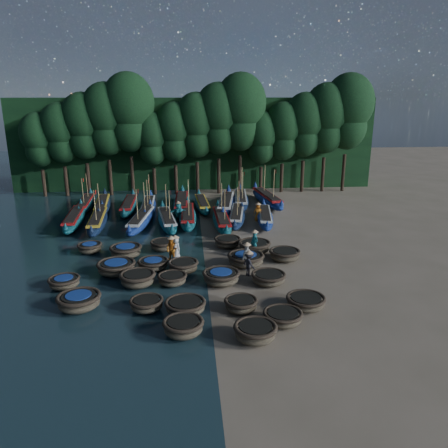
{
  "coord_description": "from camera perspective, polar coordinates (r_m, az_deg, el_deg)",
  "views": [
    {
      "loc": [
        -0.96,
        -26.5,
        10.3
      ],
      "look_at": [
        1.59,
        3.72,
        1.3
      ],
      "focal_mm": 35.0,
      "sensor_mm": 36.0,
      "label": 1
    }
  ],
  "objects": [
    {
      "name": "coracle_5",
      "position": [
        23.16,
        -18.41,
        -9.51
      ],
      "size": [
        2.69,
        2.69,
        0.81
      ],
      "rotation": [
        0.0,
        0.0,
        0.43
      ],
      "color": "brown",
      "rests_on": "ground"
    },
    {
      "name": "long_boat_16",
      "position": [
        42.2,
        2.22,
        3.17
      ],
      "size": [
        2.23,
        8.29,
        3.53
      ],
      "rotation": [
        0.0,
        0.0,
        -0.1
      ],
      "color": "#10203B",
      "rests_on": "ground"
    },
    {
      "name": "long_boat_9",
      "position": [
        42.74,
        -17.63,
        2.5
      ],
      "size": [
        1.79,
        7.56,
        3.22
      ],
      "rotation": [
        0.0,
        0.0,
        0.06
      ],
      "color": "#0E4B4F",
      "rests_on": "ground"
    },
    {
      "name": "fisherman_0",
      "position": [
        28.3,
        -6.33,
        -3.06
      ],
      "size": [
        0.92,
        0.9,
        1.79
      ],
      "rotation": [
        0.0,
        0.0,
        5.54
      ],
      "color": "silver",
      "rests_on": "ground"
    },
    {
      "name": "ground",
      "position": [
        28.45,
        -2.58,
        -4.72
      ],
      "size": [
        120.0,
        120.0,
        0.0
      ],
      "primitive_type": "plane",
      "color": "#7C6D5A",
      "rests_on": "ground"
    },
    {
      "name": "long_boat_10",
      "position": [
        41.63,
        -15.62,
        2.35
      ],
      "size": [
        2.23,
        8.02,
        1.42
      ],
      "rotation": [
        0.0,
        0.0,
        0.11
      ],
      "color": "#10203B",
      "rests_on": "ground"
    },
    {
      "name": "tree_14",
      "position": [
        49.59,
        15.91,
        14.04
      ],
      "size": [
        5.34,
        5.34,
        12.58
      ],
      "color": "black",
      "rests_on": "ground"
    },
    {
      "name": "tree_8",
      "position": [
        46.68,
        -0.71,
        13.7
      ],
      "size": [
        4.92,
        4.92,
        11.6
      ],
      "color": "black",
      "rests_on": "ground"
    },
    {
      "name": "fisherman_2",
      "position": [
        28.12,
        -6.87,
        -3.2
      ],
      "size": [
        0.99,
        0.95,
        1.82
      ],
      "rotation": [
        0.0,
        0.0,
        5.69
      ],
      "color": "#C56C1A",
      "rests_on": "ground"
    },
    {
      "name": "coracle_2",
      "position": [
        19.96,
        -5.34,
        -13.21
      ],
      "size": [
        1.91,
        1.91,
        0.74
      ],
      "rotation": [
        0.0,
        0.0,
        -0.12
      ],
      "color": "brown",
      "rests_on": "ground"
    },
    {
      "name": "coracle_13",
      "position": [
        24.79,
        -0.38,
        -6.91
      ],
      "size": [
        2.16,
        2.16,
        0.76
      ],
      "rotation": [
        0.0,
        0.0,
        -0.09
      ],
      "color": "brown",
      "rests_on": "ground"
    },
    {
      "name": "coracle_11",
      "position": [
        24.96,
        -11.21,
        -7.02
      ],
      "size": [
        2.32,
        2.32,
        0.8
      ],
      "rotation": [
        0.0,
        0.0,
        0.31
      ],
      "color": "brown",
      "rests_on": "ground"
    },
    {
      "name": "long_boat_7",
      "position": [
        36.69,
        1.7,
        1.07
      ],
      "size": [
        2.56,
        7.7,
        3.31
      ],
      "rotation": [
        0.0,
        0.0,
        -0.16
      ],
      "color": "#10203B",
      "rests_on": "ground"
    },
    {
      "name": "coracle_4",
      "position": [
        20.96,
        7.68,
        -11.94
      ],
      "size": [
        2.19,
        2.19,
        0.64
      ],
      "rotation": [
        0.0,
        0.0,
        -0.31
      ],
      "color": "brown",
      "rests_on": "ground"
    },
    {
      "name": "tree_10",
      "position": [
        47.38,
        4.96,
        11.23
      ],
      "size": [
        3.68,
        3.68,
        8.68
      ],
      "color": "black",
      "rests_on": "ground"
    },
    {
      "name": "long_boat_5",
      "position": [
        36.53,
        -4.76,
        0.99
      ],
      "size": [
        1.43,
        8.15,
        3.46
      ],
      "rotation": [
        0.0,
        0.0,
        0.0
      ],
      "color": "#0E4B4F",
      "rests_on": "ground"
    },
    {
      "name": "fisherman_6",
      "position": [
        36.98,
        4.46,
        1.64
      ],
      "size": [
        0.86,
        0.69,
        1.72
      ],
      "rotation": [
        0.0,
        0.0,
        5.97
      ],
      "color": "#C56C1A",
      "rests_on": "ground"
    },
    {
      "name": "coracle_23",
      "position": [
        30.67,
        0.46,
        -2.32
      ],
      "size": [
        1.91,
        1.91,
        0.69
      ],
      "rotation": [
        0.0,
        0.0,
        -0.02
      ],
      "color": "brown",
      "rests_on": "ground"
    },
    {
      "name": "long_boat_17",
      "position": [
        42.83,
        5.64,
        3.34
      ],
      "size": [
        2.63,
        8.62,
        3.69
      ],
      "rotation": [
        0.0,
        0.0,
        0.13
      ],
      "color": "navy",
      "rests_on": "ground"
    },
    {
      "name": "long_boat_8",
      "position": [
        36.56,
        5.39,
        0.9
      ],
      "size": [
        2.23,
        7.33,
        1.3
      ],
      "rotation": [
        0.0,
        0.0,
        -0.13
      ],
      "color": "navy",
      "rests_on": "ground"
    },
    {
      "name": "tree_6",
      "position": [
        46.66,
        -6.48,
        11.94
      ],
      "size": [
        4.09,
        4.09,
        9.65
      ],
      "color": "black",
      "rests_on": "ground"
    },
    {
      "name": "long_boat_12",
      "position": [
        40.34,
        -9.88,
        2.25
      ],
      "size": [
        1.45,
        7.72,
        3.28
      ],
      "rotation": [
        0.0,
        0.0,
        0.01
      ],
      "color": "navy",
      "rests_on": "ground"
    },
    {
      "name": "coracle_3",
      "position": [
        19.54,
        4.12,
        -13.85
      ],
      "size": [
        2.31,
        2.31,
        0.76
      ],
      "rotation": [
        0.0,
        0.0,
        0.39
      ],
      "color": "brown",
      "rests_on": "ground"
    },
    {
      "name": "coracle_17",
      "position": [
        26.44,
        -5.34,
        -5.49
      ],
      "size": [
        2.23,
        2.23,
        0.74
      ],
      "rotation": [
        0.0,
        0.0,
        -0.42
      ],
      "color": "brown",
      "rests_on": "ground"
    },
    {
      "name": "coracle_9",
      "position": [
        22.51,
        10.63,
        -9.94
      ],
      "size": [
        2.47,
        2.47,
        0.66
      ],
      "rotation": [
        0.0,
        0.0,
        0.43
      ],
      "color": "brown",
      "rests_on": "ground"
    },
    {
      "name": "coracle_16",
      "position": [
        27.17,
        -9.23,
        -5.14
      ],
      "size": [
        2.04,
        2.04,
        0.63
      ],
      "rotation": [
        0.0,
        0.0,
        0.16
      ],
      "color": "brown",
      "rests_on": "ground"
    },
    {
      "name": "tree_5",
      "position": [
        46.84,
        -9.31,
        11.01
      ],
      "size": [
        3.68,
        3.68,
        8.68
      ],
      "color": "black",
      "rests_on": "ground"
    },
    {
      "name": "coracle_10",
      "position": [
        25.89,
        -20.15,
        -7.12
      ],
      "size": [
        1.83,
        1.83,
        0.63
      ],
      "rotation": [
        0.0,
        0.0,
        0.15
      ],
      "color": "brown",
      "rests_on": "ground"
    },
    {
      "name": "tree_2",
      "position": [
        47.75,
        -17.86,
        12.18
      ],
      "size": [
        4.51,
        4.51,
        10.63
      ],
      "color": "black",
      "rests_on": "ground"
    },
    {
      "name": "coracle_15",
      "position": [
        26.89,
        -13.89,
        -5.48
      ],
      "size": [
        2.58,
        2.58,
        0.77
      ],
      "rotation": [
        0.0,
        0.0,
        -0.23
      ],
      "color": "brown",
      "rests_on": "ground"
    },
    {
      "name": "fisherman_5",
      "position": [
        36.65,
        -5.96,
        1.57
      ],
      "size": [
        1.6,
        0.52,
        1.92
      ],
      "rotation": [
        0.0,
        0.0,
        0.0
      ],
      "color": "#19676C",
      "rests_on": "ground"
    },
    {
      "name": "long_boat_14",
      "position": [
        40.79,
        -2.86,
        2.59
      ],
      "size": [
        1.73,
        7.27,
        1.28
      ],
      "rotation": [
        0.0,
        0.0,
        0.07
      ],
      "color": "#0E4B4F",
      "rests_on": "ground"
    },
    {
      "name": "coracle_6",
      "position": [
        22.28,
        -10.08,
        -10.23
      ],
      "size": [
        1.95,
        1.95,
        0.64
      ],
      "rotation": [
        0.0,
        0.0,
        0.3
      ],
      "color": "brown",
      "rests_on": "ground"
    },
    {
      "name": "coracle_7",
      "position": [
        21.78,
        -5.07,
        -10.63
      ],
      "size": [
        2.51,
        2.51,
        0.67
      ],
      "rotation": [
        0.0,
        0.0,
        0.42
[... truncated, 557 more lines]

